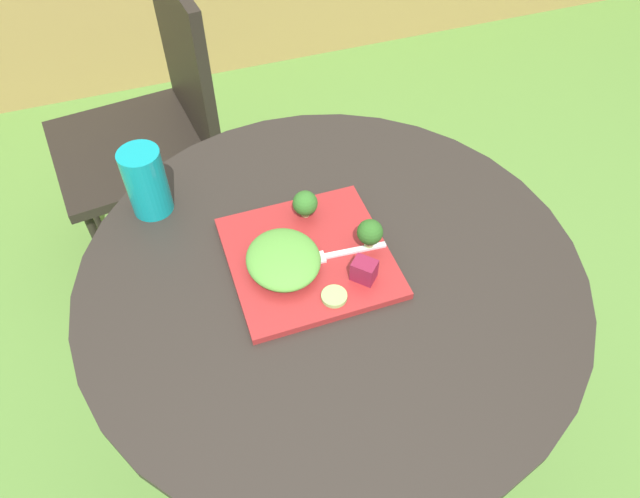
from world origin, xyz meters
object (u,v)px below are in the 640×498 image
object	(u,v)px
salad_plate	(309,257)
fork	(335,254)
patio_chair	(157,114)
drinking_glass	(147,185)

from	to	relation	value
salad_plate	fork	distance (m)	0.05
patio_chair	fork	distance (m)	0.91
salad_plate	drinking_glass	xyz separation A→B (m)	(-0.24, 0.22, 0.05)
patio_chair	fork	bearing A→B (deg)	-75.00
salad_plate	fork	size ratio (longest dim) A/B	1.76
salad_plate	fork	bearing A→B (deg)	-21.84
patio_chair	drinking_glass	world-z (taller)	patio_chair
salad_plate	drinking_glass	size ratio (longest dim) A/B	2.04
patio_chair	salad_plate	world-z (taller)	patio_chair
drinking_glass	fork	xyz separation A→B (m)	(0.28, -0.23, -0.04)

